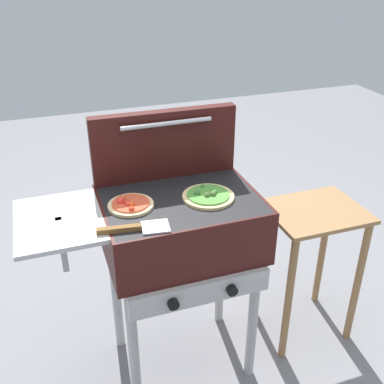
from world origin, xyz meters
name	(u,v)px	position (x,y,z in m)	size (l,w,h in m)	color
ground_plane	(182,357)	(0.00, 0.00, 0.00)	(8.00, 8.00, 0.00)	gray
grill	(178,229)	(-0.01, 0.00, 0.76)	(0.96, 0.53, 0.90)	#38110F
grill_lid_open	(165,144)	(0.00, 0.21, 1.05)	(0.63, 0.09, 0.30)	#38110F
pizza_pepperoni	(130,205)	(-0.21, 0.00, 0.91)	(0.18, 0.18, 0.04)	beige
pizza_veggie	(208,196)	(0.11, -0.03, 0.91)	(0.21, 0.21, 0.03)	#E0C17F
spatula	(134,228)	(-0.23, -0.17, 0.91)	(0.27, 0.10, 0.02)	#B7BABF
prep_table	(311,246)	(0.66, 0.00, 0.52)	(0.44, 0.36, 0.72)	olive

